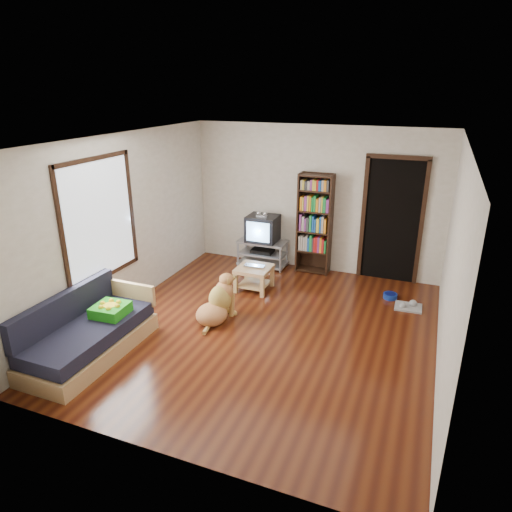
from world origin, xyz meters
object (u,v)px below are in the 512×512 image
at_px(bookshelf, 315,219).
at_px(sofa, 88,335).
at_px(laptop, 253,267).
at_px(tv_stand, 263,252).
at_px(grey_rag, 408,307).
at_px(coffee_table, 254,274).
at_px(dog, 218,304).
at_px(crt_tv, 263,228).
at_px(dog_bowl, 390,296).
at_px(green_cushion, 111,310).

relative_size(bookshelf, sofa, 1.00).
xyz_separation_m(laptop, tv_stand, (-0.25, 1.08, -0.14)).
bearing_deg(laptop, grey_rag, 0.72).
distance_m(laptop, sofa, 2.83).
relative_size(coffee_table, dog, 0.65).
height_order(tv_stand, sofa, sofa).
height_order(sofa, coffee_table, sofa).
height_order(coffee_table, dog, dog).
bearing_deg(crt_tv, laptop, -77.25).
bearing_deg(laptop, coffee_table, 84.57).
height_order(dog_bowl, sofa, sofa).
relative_size(green_cushion, tv_stand, 0.46).
distance_m(grey_rag, tv_stand, 2.84).
relative_size(sofa, dog, 2.12).
bearing_deg(coffee_table, tv_stand, 103.36).
relative_size(green_cushion, dog_bowl, 1.87).
distance_m(crt_tv, coffee_table, 1.19).
relative_size(dog_bowl, dog, 0.26).
xyz_separation_m(tv_stand, coffee_table, (0.25, -1.05, 0.01)).
xyz_separation_m(green_cushion, laptop, (1.10, 2.23, -0.07)).
relative_size(tv_stand, coffee_table, 1.64).
distance_m(grey_rag, sofa, 4.65).
distance_m(tv_stand, crt_tv, 0.47).
relative_size(grey_rag, bookshelf, 0.22).
distance_m(dog_bowl, coffee_table, 2.23).
xyz_separation_m(bookshelf, sofa, (-1.92, -3.72, -0.74)).
bearing_deg(dog, tv_stand, 93.94).
relative_size(dog_bowl, coffee_table, 0.40).
distance_m(green_cushion, sofa, 0.41).
height_order(crt_tv, bookshelf, bookshelf).
bearing_deg(sofa, grey_rag, 37.40).
xyz_separation_m(laptop, coffee_table, (0.00, 0.03, -0.13)).
bearing_deg(dog, laptop, 85.25).
bearing_deg(coffee_table, laptop, -90.00).
distance_m(laptop, dog, 1.16).
xyz_separation_m(tv_stand, sofa, (-0.97, -3.63, -0.01)).
relative_size(crt_tv, sofa, 0.32).
height_order(dog_bowl, coffee_table, coffee_table).
xyz_separation_m(crt_tv, sofa, (-0.97, -3.65, -0.48)).
distance_m(tv_stand, dog, 2.23).
xyz_separation_m(dog_bowl, dog, (-2.26, -1.66, 0.22)).
height_order(green_cushion, tv_stand, green_cushion).
distance_m(dog_bowl, crt_tv, 2.58).
distance_m(tv_stand, bookshelf, 1.20).
height_order(tv_stand, crt_tv, crt_tv).
height_order(bookshelf, dog, bookshelf).
height_order(laptop, sofa, sofa).
bearing_deg(green_cushion, bookshelf, 58.46).
bearing_deg(green_cushion, tv_stand, 71.93).
bearing_deg(coffee_table, green_cushion, -115.92).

